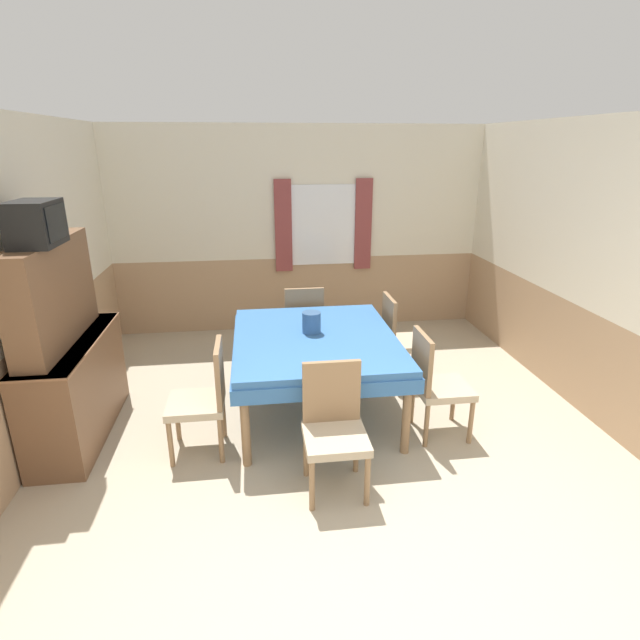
{
  "coord_description": "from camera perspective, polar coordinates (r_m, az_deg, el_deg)",
  "views": [
    {
      "loc": [
        -0.59,
        -1.86,
        2.36
      ],
      "look_at": [
        -0.04,
        2.25,
        0.9
      ],
      "focal_mm": 28.0,
      "sensor_mm": 36.0,
      "label": 1
    }
  ],
  "objects": [
    {
      "name": "ground_plane",
      "position": [
        3.06,
        7.44,
        -31.23
      ],
      "size": [
        16.0,
        16.0,
        0.0
      ],
      "primitive_type": "plane",
      "color": "tan"
    },
    {
      "name": "wall_right",
      "position": [
        5.2,
        27.68,
        5.46
      ],
      "size": [
        0.05,
        4.94,
        2.6
      ],
      "color": "silver",
      "rests_on": "ground_plane"
    },
    {
      "name": "tv",
      "position": [
        4.11,
        -29.74,
        9.56
      ],
      "size": [
        0.29,
        0.44,
        0.32
      ],
      "color": "black",
      "rests_on": "sideboard"
    },
    {
      "name": "wall_back",
      "position": [
        6.54,
        -2.25,
        10.15
      ],
      "size": [
        5.12,
        0.1,
        2.6
      ],
      "color": "silver",
      "rests_on": "ground_plane"
    },
    {
      "name": "chair_left_near",
      "position": [
        4.07,
        -13.06,
        -8.43
      ],
      "size": [
        0.44,
        0.44,
        0.92
      ],
      "rotation": [
        0.0,
        0.0,
        1.57
      ],
      "color": "#93704C",
      "rests_on": "ground_plane"
    },
    {
      "name": "chair_head_window",
      "position": [
        5.53,
        -1.91,
        -0.3
      ],
      "size": [
        0.44,
        0.44,
        0.92
      ],
      "color": "#93704C",
      "rests_on": "ground_plane"
    },
    {
      "name": "vase",
      "position": [
        4.49,
        -0.98,
        -0.29
      ],
      "size": [
        0.17,
        0.17,
        0.19
      ],
      "color": "#335684",
      "rests_on": "dining_table"
    },
    {
      "name": "wall_left",
      "position": [
        4.63,
        -30.25,
        3.52
      ],
      "size": [
        0.05,
        4.94,
        2.6
      ],
      "color": "silver",
      "rests_on": "ground_plane"
    },
    {
      "name": "chair_right_near",
      "position": [
        4.3,
        13.02,
        -6.86
      ],
      "size": [
        0.44,
        0.44,
        0.92
      ],
      "rotation": [
        0.0,
        0.0,
        4.71
      ],
      "color": "#93704C",
      "rests_on": "ground_plane"
    },
    {
      "name": "chair_right_far",
      "position": [
        5.19,
        9.15,
        -1.9
      ],
      "size": [
        0.44,
        0.44,
        0.92
      ],
      "rotation": [
        0.0,
        0.0,
        4.71
      ],
      "color": "#93704C",
      "rests_on": "ground_plane"
    },
    {
      "name": "sideboard",
      "position": [
        4.59,
        -26.76,
        -3.98
      ],
      "size": [
        0.46,
        1.44,
        1.67
      ],
      "color": "brown",
      "rests_on": "ground_plane"
    },
    {
      "name": "dining_table",
      "position": [
        4.48,
        -0.54,
        -3.04
      ],
      "size": [
        1.45,
        1.71,
        0.75
      ],
      "color": "#386BA8",
      "rests_on": "ground_plane"
    },
    {
      "name": "chair_head_near",
      "position": [
        3.6,
        1.62,
        -11.88
      ],
      "size": [
        0.44,
        0.44,
        0.92
      ],
      "rotation": [
        0.0,
        0.0,
        3.14
      ],
      "color": "#93704C",
      "rests_on": "ground_plane"
    }
  ]
}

